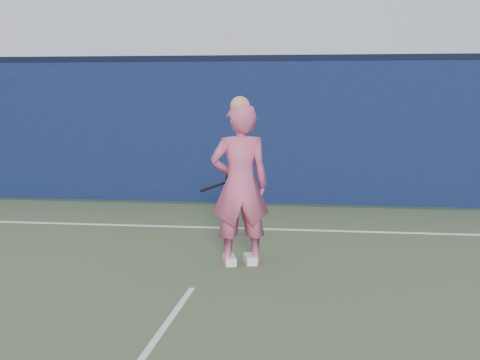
# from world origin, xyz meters

# --- Properties ---
(ground) EXTENTS (80.00, 80.00, 0.00)m
(ground) POSITION_xyz_m (0.00, 0.00, 0.00)
(ground) COLOR #263D25
(ground) RESTS_ON ground
(backstop_wall) EXTENTS (24.00, 0.40, 2.50)m
(backstop_wall) POSITION_xyz_m (0.00, 6.50, 1.25)
(backstop_wall) COLOR #0D1639
(backstop_wall) RESTS_ON ground
(wall_cap) EXTENTS (24.00, 0.42, 0.10)m
(wall_cap) POSITION_xyz_m (0.00, 6.50, 2.55)
(wall_cap) COLOR black
(wall_cap) RESTS_ON backstop_wall
(player) EXTENTS (0.77, 0.62, 1.92)m
(player) POSITION_xyz_m (0.34, 2.04, 0.92)
(player) COLOR #D6537B
(player) RESTS_ON ground
(racket) EXTENTS (0.59, 0.29, 0.33)m
(racket) POSITION_xyz_m (0.22, 2.47, 0.91)
(racket) COLOR black
(racket) RESTS_ON ground
(court_lines) EXTENTS (11.00, 12.04, 0.01)m
(court_lines) POSITION_xyz_m (0.00, -0.33, 0.01)
(court_lines) COLOR white
(court_lines) RESTS_ON court_surface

